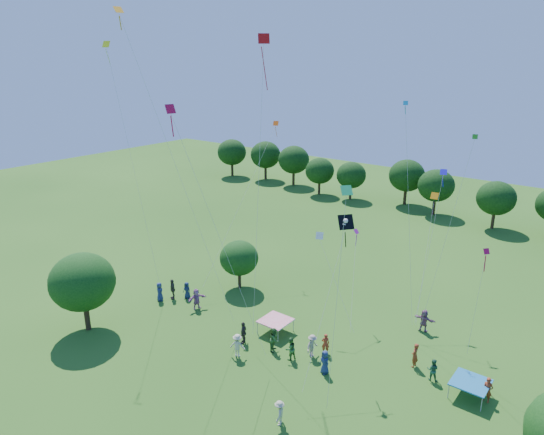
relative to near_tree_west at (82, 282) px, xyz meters
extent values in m
cylinder|color=#422B19|center=(0.00, 0.00, -3.12)|extent=(0.42, 0.42, 2.03)
ellipsoid|color=#174514|center=(0.00, 0.00, 0.01)|extent=(4.97, 4.97, 4.48)
cylinder|color=#422B19|center=(4.61, 12.91, -3.40)|extent=(0.30, 0.30, 1.46)
ellipsoid|color=#174514|center=(4.61, 12.91, -1.15)|extent=(3.59, 3.59, 3.23)
cylinder|color=#422B19|center=(-26.52, 46.23, -3.06)|extent=(0.44, 0.44, 2.15)
ellipsoid|color=#12360F|center=(-26.52, 46.23, 0.21)|extent=(5.17, 5.17, 4.65)
cylinder|color=#422B19|center=(-20.05, 47.87, -3.05)|extent=(0.45, 0.45, 2.17)
ellipsoid|color=#12360F|center=(-20.05, 47.87, 0.26)|extent=(5.22, 5.22, 4.70)
cylinder|color=#422B19|center=(-13.76, 47.53, -3.06)|extent=(0.44, 0.44, 2.15)
ellipsoid|color=#12360F|center=(-13.76, 47.53, 0.22)|extent=(5.17, 5.17, 4.65)
cylinder|color=#422B19|center=(-7.17, 45.24, -3.20)|extent=(0.38, 0.38, 1.87)
ellipsoid|color=#12360F|center=(-7.17, 45.24, -0.36)|extent=(4.48, 4.48, 4.03)
cylinder|color=#422B19|center=(-1.95, 45.86, -3.21)|extent=(0.38, 0.38, 1.84)
ellipsoid|color=#12360F|center=(-1.95, 45.86, -0.41)|extent=(4.42, 4.42, 3.98)
cylinder|color=#422B19|center=(5.77, 48.25, -3.06)|extent=(0.44, 0.44, 2.14)
ellipsoid|color=#12360F|center=(5.77, 48.25, 0.19)|extent=(5.14, 5.14, 4.63)
cylinder|color=#422B19|center=(10.88, 46.08, -3.12)|extent=(0.42, 0.42, 2.03)
ellipsoid|color=#12360F|center=(10.88, 46.08, -0.04)|extent=(4.86, 4.86, 4.37)
cylinder|color=#422B19|center=(18.85, 44.97, -3.15)|extent=(0.40, 0.40, 1.96)
ellipsoid|color=#12360F|center=(18.85, 44.97, -0.17)|extent=(4.71, 4.71, 4.24)
cube|color=red|center=(12.04, 8.72, -3.09)|extent=(2.20, 2.20, 0.08)
cylinder|color=#999999|center=(11.04, 7.72, -3.59)|extent=(0.05, 0.05, 1.10)
cylinder|color=#999999|center=(13.04, 7.72, -3.59)|extent=(0.05, 0.05, 1.10)
cylinder|color=#999999|center=(11.04, 9.72, -3.59)|extent=(0.05, 0.05, 1.10)
cylinder|color=#999999|center=(13.04, 9.72, -3.59)|extent=(0.05, 0.05, 1.10)
cube|color=#1868A0|center=(26.37, 10.25, -3.09)|extent=(2.20, 2.20, 0.08)
cylinder|color=#999999|center=(25.37, 9.25, -3.59)|extent=(0.05, 0.05, 1.10)
cylinder|color=#999999|center=(27.37, 9.25, -3.59)|extent=(0.05, 0.05, 1.10)
cylinder|color=#999999|center=(25.37, 11.25, -3.59)|extent=(0.05, 0.05, 1.10)
cylinder|color=#999999|center=(27.37, 11.25, -3.59)|extent=(0.05, 0.05, 1.10)
imported|color=navy|center=(0.75, 6.64, -3.28)|extent=(0.94, 0.89, 1.71)
imported|color=#9E301C|center=(16.61, 8.72, -3.35)|extent=(0.70, 0.65, 1.58)
imported|color=#2A5B27|center=(13.46, 6.74, -3.23)|extent=(0.73, 1.00, 1.82)
imported|color=beige|center=(11.84, 4.49, -3.24)|extent=(1.28, 0.94, 1.79)
imported|color=#423B34|center=(1.37, 7.59, -3.20)|extent=(1.19, 1.02, 1.87)
imported|color=#834C73|center=(21.12, 16.06, -3.22)|extent=(1.71, 0.62, 1.83)
imported|color=#1A284E|center=(2.31, 8.42, -3.37)|extent=(0.82, 0.53, 1.54)
imported|color=maroon|center=(22.37, 11.12, -3.23)|extent=(0.45, 0.68, 1.81)
imported|color=#2D632A|center=(15.04, 6.53, -3.27)|extent=(0.69, 0.95, 1.74)
imported|color=#A49183|center=(16.08, 7.78, -3.27)|extent=(0.59, 1.17, 1.73)
imported|color=#36312B|center=(11.04, 6.07, -3.25)|extent=(0.82, 1.14, 1.77)
imported|color=#985991|center=(4.38, 7.63, -3.22)|extent=(1.09, 1.81, 1.83)
imported|color=navy|center=(17.82, 6.68, -3.28)|extent=(0.95, 0.74, 1.70)
imported|color=maroon|center=(27.36, 10.40, -3.29)|extent=(0.64, 0.42, 1.69)
imported|color=#26593B|center=(23.89, 10.43, -3.35)|extent=(0.86, 0.61, 1.58)
imported|color=#B3AD8F|center=(18.32, 0.87, -3.33)|extent=(0.83, 1.15, 1.60)
cube|color=black|center=(17.52, 9.21, 6.03)|extent=(1.09, 1.15, 0.88)
cube|color=black|center=(17.52, 9.26, 4.78)|extent=(0.08, 0.27, 1.18)
sphere|color=white|center=(17.52, 9.15, 6.13)|extent=(0.32, 0.32, 0.32)
cylinder|color=white|center=(17.52, 9.15, 5.85)|extent=(0.24, 0.46, 0.30)
cylinder|color=white|center=(17.52, 9.15, 5.85)|extent=(0.24, 0.46, 0.30)
cylinder|color=beige|center=(18.10, 5.95, 1.38)|extent=(1.18, 6.54, 8.44)
cube|color=red|center=(10.10, 9.87, 17.62)|extent=(0.86, 0.83, 0.69)
cube|color=red|center=(10.10, 9.92, 15.63)|extent=(0.09, 0.64, 2.94)
cylinder|color=beige|center=(11.15, 7.82, 7.23)|extent=(2.13, 4.11, 20.13)
cube|color=red|center=(11.35, 0.11, 13.71)|extent=(0.38, 0.58, 0.49)
cube|color=red|center=(11.35, 0.16, 12.77)|extent=(0.19, 0.26, 1.20)
cylinder|color=beige|center=(12.98, 2.20, 5.33)|extent=(3.30, 4.20, 16.33)
cube|color=#FD570D|center=(2.88, 20.73, 10.21)|extent=(0.61, 0.52, 0.44)
cube|color=#FD570D|center=(2.88, 20.78, 9.37)|extent=(0.13, 0.24, 1.01)
cylinder|color=beige|center=(3.34, 14.84, 3.58)|extent=(0.94, 11.79, 12.84)
cube|color=#D8E614|center=(-1.13, 5.02, 17.34)|extent=(0.63, 0.52, 0.48)
cube|color=#D8E614|center=(-1.13, 5.07, 16.41)|extent=(0.14, 0.26, 1.14)
cylinder|color=beige|center=(0.04, 5.71, 7.14)|extent=(2.36, 1.42, 19.94)
cube|color=#19894A|center=(21.12, 2.50, 10.22)|extent=(0.67, 0.69, 0.41)
cylinder|color=beige|center=(20.86, 2.44, 3.57)|extent=(0.53, 0.14, 12.82)
cube|color=#1C15D5|center=(20.40, 18.95, 8.06)|extent=(0.59, 0.50, 0.38)
cube|color=#1C15D5|center=(20.40, 19.00, 7.29)|extent=(0.14, 0.21, 0.89)
cylinder|color=beige|center=(20.66, 16.75, 2.51)|extent=(0.55, 4.41, 10.69)
cube|color=#A41B93|center=(15.23, 15.21, 3.14)|extent=(0.33, 0.46, 0.34)
cube|color=#A41B93|center=(15.23, 15.26, 2.36)|extent=(0.19, 0.21, 1.00)
cylinder|color=beige|center=(16.46, 12.78, 0.06)|extent=(2.48, 4.87, 5.81)
cube|color=white|center=(13.57, 12.32, 3.25)|extent=(0.63, 0.47, 0.52)
cylinder|color=beige|center=(15.78, 11.39, 0.09)|extent=(4.43, 1.88, 5.86)
cube|color=#0B81B1|center=(17.70, 17.01, 13.21)|extent=(0.40, 0.34, 0.30)
cube|color=#0B81B1|center=(17.70, 17.06, 12.69)|extent=(0.10, 0.15, 0.60)
cylinder|color=beige|center=(19.29, 15.58, 5.11)|extent=(3.21, 2.87, 15.90)
cube|color=#CA0B43|center=(25.72, 12.22, 5.02)|extent=(0.39, 0.42, 0.33)
cube|color=#CA0B43|center=(25.72, 12.27, 4.18)|extent=(0.08, 0.27, 1.18)
cylinder|color=beige|center=(25.53, 12.50, 1.01)|extent=(0.41, 0.58, 7.70)
cube|color=orange|center=(19.60, 19.87, 5.82)|extent=(0.63, 0.45, 0.47)
cylinder|color=beige|center=(20.35, 17.12, 1.37)|extent=(1.51, 5.52, 8.42)
cube|color=orange|center=(6.39, 0.94, 19.03)|extent=(0.45, 0.56, 0.37)
cube|color=orange|center=(6.39, 0.99, 18.31)|extent=(0.16, 0.18, 0.79)
cylinder|color=beige|center=(8.13, 3.63, 7.99)|extent=(3.51, 5.41, 21.66)
cube|color=#1E7A16|center=(23.21, 15.78, 11.41)|extent=(0.38, 0.28, 0.30)
cylinder|color=beige|center=(22.30, 15.18, 4.22)|extent=(1.84, 1.23, 14.11)
camera|label=1|loc=(32.21, -17.77, 16.35)|focal=32.00mm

